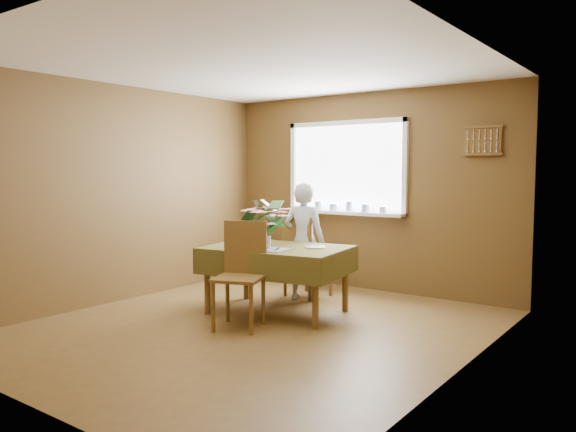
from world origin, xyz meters
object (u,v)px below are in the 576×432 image
Objects in this scene: chair_near at (242,270)px; flower_bouquet at (266,219)px; seated_woman at (304,241)px; dining_table at (277,255)px; chair_far at (303,250)px.

chair_near is 1.87× the size of flower_bouquet.
chair_near is at bearing 85.51° from seated_woman.
chair_far is (-0.20, 0.78, -0.06)m from dining_table.
flower_bouquet reaches higher than chair_far.
seated_woman is (0.09, -0.11, 0.12)m from chair_far.
chair_near is 0.74× the size of seated_woman.
chair_near is at bearing 106.39° from chair_far.
flower_bouquet is (-0.02, 0.41, 0.46)m from chair_near.
flower_bouquet reaches higher than dining_table.
chair_near is at bearing -96.18° from dining_table.
chair_far reaches higher than chair_near.
flower_bouquet is at bearing 108.85° from chair_far.
seated_woman is at bearing 136.60° from chair_far.
seated_woman reaches higher than flower_bouquet.
dining_table is 2.93× the size of flower_bouquet.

